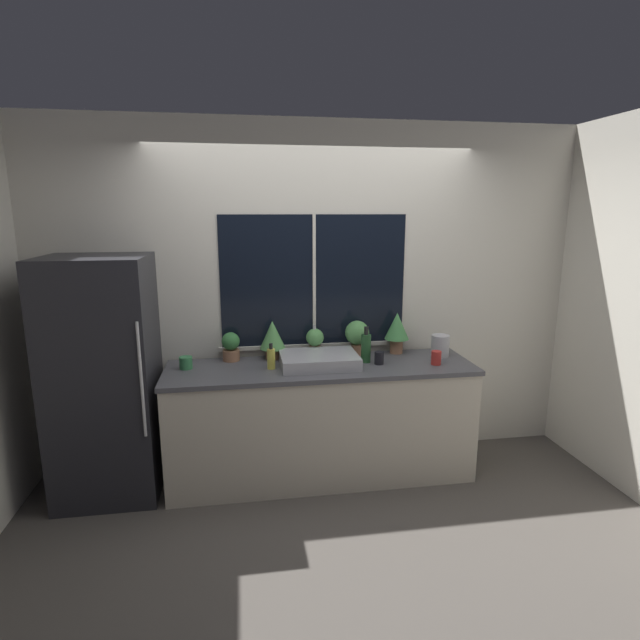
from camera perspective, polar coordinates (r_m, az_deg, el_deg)
name	(u,v)px	position (r m, az deg, el deg)	size (l,w,h in m)	color
ground_plane	(328,495)	(3.84, 0.90, -19.39)	(14.00, 14.00, 0.00)	#4C4742
wall_back	(314,296)	(4.00, -0.75, 2.75)	(8.00, 0.09, 2.70)	silver
wall_left	(59,288)	(5.02, -27.63, 3.29)	(0.06, 7.00, 2.70)	silver
wall_right	(512,278)	(5.49, 21.06, 4.53)	(0.06, 7.00, 2.70)	silver
counter	(321,421)	(3.90, 0.12, -11.44)	(2.30, 0.65, 0.89)	beige
refrigerator	(105,378)	(3.87, -23.36, -6.09)	(0.70, 0.71, 1.72)	#232328
sink	(319,360)	(3.73, -0.13, -4.56)	(0.57, 0.46, 0.26)	#ADADB2
potted_plant_far_left	(231,346)	(3.90, -10.15, -2.95)	(0.14, 0.14, 0.22)	#9E6B4C
potted_plant_left	(273,337)	(3.89, -5.45, -1.92)	(0.20, 0.20, 0.30)	#9E6B4C
potted_plant_center	(315,340)	(3.94, -0.59, -2.34)	(0.14, 0.14, 0.23)	#9E6B4C
potted_plant_right	(357,334)	(3.99, 4.26, -1.64)	(0.19, 0.19, 0.28)	#9E6B4C
potted_plant_far_right	(397,329)	(4.07, 8.78, -0.98)	(0.20, 0.20, 0.33)	#9E6B4C
soap_bottle	(271,358)	(3.67, -5.61, -4.37)	(0.06, 0.06, 0.19)	#DBD14C
bottle_tall	(366,347)	(3.82, 5.28, -3.14)	(0.07, 0.07, 0.28)	#235128
mug_black	(379,358)	(3.79, 6.77, -4.33)	(0.07, 0.07, 0.10)	black
mug_red	(436,358)	(3.86, 13.14, -4.23)	(0.07, 0.07, 0.10)	#B72D28
mug_green	(186,363)	(3.79, -15.08, -4.74)	(0.09, 0.09, 0.09)	#38844C
kettle	(440,345)	(4.08, 13.57, -2.76)	(0.14, 0.14, 0.19)	#B2B2B7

